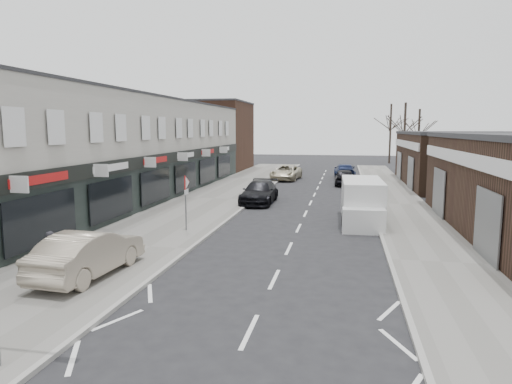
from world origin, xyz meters
The scene contains 19 objects.
ground centered at (0.00, 0.00, 0.00)m, with size 160.00×160.00×0.00m, color black.
pavement_left centered at (-6.75, 22.00, 0.06)m, with size 5.50×64.00×0.12m, color slate.
pavement_right centered at (5.75, 22.00, 0.06)m, with size 3.50×64.00×0.12m, color slate.
shop_terrace_left centered at (-13.50, 19.50, 3.55)m, with size 8.00×41.00×7.10m, color #B8B4A8.
brick_block_far centered at (-13.50, 45.00, 4.00)m, with size 8.00×10.00×8.00m, color #4D2D21.
right_unit_far centered at (12.50, 34.00, 2.25)m, with size 10.00×16.00×4.50m, color #382519.
tree_far_a centered at (9.00, 48.00, 0.00)m, with size 3.60×3.60×8.00m, color #382D26, non-canonical shape.
tree_far_b centered at (11.50, 54.00, 0.00)m, with size 3.60×3.60×7.50m, color #382D26, non-canonical shape.
tree_far_c centered at (8.50, 60.00, 0.00)m, with size 3.60×3.60×8.50m, color #382D26, non-canonical shape.
warning_sign centered at (-5.16, 12.00, 2.20)m, with size 0.12×0.80×2.70m.
white_van centered at (3.14, 16.15, 1.07)m, with size 2.18×5.86×2.26m.
sedan_on_pavement centered at (-6.02, 4.89, 0.88)m, with size 1.60×4.59×1.51m, color #A59884.
pedestrian centered at (-7.20, 4.62, 0.87)m, with size 0.55×0.36×1.51m, color black.
parked_car_left_a centered at (-3.40, 22.57, 0.72)m, with size 1.71×4.24×1.45m, color #131E3C.
parked_car_left_b centered at (-3.37, 21.27, 0.73)m, with size 2.05×5.05×1.46m, color black.
parked_car_left_c centered at (-3.40, 35.65, 0.73)m, with size 2.41×5.22×1.45m, color #BCB296.
parked_car_right_a centered at (3.50, 26.51, 0.75)m, with size 1.58×4.54×1.50m, color silver.
parked_car_right_b centered at (2.20, 32.44, 0.72)m, with size 1.70×4.23×1.44m, color black.
parked_car_right_c centered at (2.20, 38.48, 0.72)m, with size 2.02×4.97×1.44m, color #162044.
Camera 1 is at (2.19, -8.38, 4.93)m, focal length 32.00 mm.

